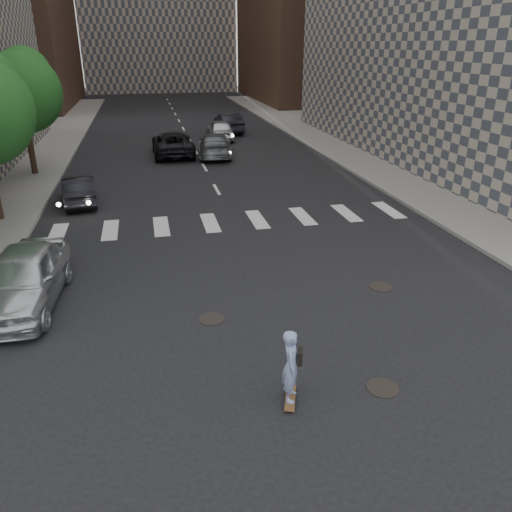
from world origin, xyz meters
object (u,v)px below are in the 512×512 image
Objects in this scene: skateboarder at (292,366)px; traffic_car_d at (220,130)px; traffic_car_b at (215,145)px; traffic_car_e at (229,123)px; traffic_car_c at (173,144)px; silver_sedan at (23,278)px; traffic_car_a at (79,190)px; tree_c at (22,89)px.

skateboarder reaches higher than traffic_car_d.
skateboarder is 24.55m from traffic_car_b.
traffic_car_d reaches higher than traffic_car_b.
traffic_car_c is at bearing 55.88° from traffic_car_e.
traffic_car_d is at bearing 73.99° from silver_sedan.
traffic_car_d is (1.24, 6.00, 0.02)m from traffic_car_b.
skateboarder is 25.39m from traffic_car_c.
traffic_car_c is at bearing 110.42° from skateboarder.
silver_sedan is at bearing 71.42° from traffic_car_d.
silver_sedan is 26.53m from traffic_car_d.
silver_sedan is 9.85m from traffic_car_a.
traffic_car_d is (11.77, 8.86, -3.88)m from tree_c.
traffic_car_d is at bearing 66.65° from traffic_car_e.
skateboarder is at bearing 91.11° from traffic_car_c.
traffic_car_b is 6.13m from traffic_car_d.
traffic_car_c reaches higher than traffic_car_b.
silver_sedan is 29.91m from traffic_car_e.
traffic_car_e is at bearing -97.90° from traffic_car_b.
traffic_car_d is 3.39m from traffic_car_e.
silver_sedan is at bearing -81.27° from tree_c.
traffic_car_a is at bearing 58.80° from traffic_car_e.
silver_sedan is (2.45, -15.98, -3.83)m from tree_c.
skateboarder reaches higher than silver_sedan.
tree_c reaches higher than traffic_car_c.
traffic_car_b is at bearing -137.43° from traffic_car_a.
tree_c reaches higher than silver_sedan.
tree_c is 9.55m from traffic_car_c.
skateboarder is 16.47m from traffic_car_a.
skateboarder is at bearing 102.71° from traffic_car_a.
traffic_car_b is (10.53, 2.86, -3.90)m from tree_c.
traffic_car_a is 11.77m from traffic_car_b.
traffic_car_e is (12.99, 12.02, -3.85)m from tree_c.
traffic_car_d is at bearing -94.54° from traffic_car_b.
skateboarder is 0.33× the size of traffic_car_b.
traffic_car_e is at bearing -126.25° from traffic_car_a.
skateboarder reaches higher than traffic_car_b.
traffic_car_d is at bearing 102.83° from skateboarder.
traffic_car_e is at bearing 42.80° from tree_c.
tree_c reaches higher than traffic_car_b.
traffic_car_c is (4.91, 9.91, 0.12)m from traffic_car_a.
tree_c is 1.37× the size of traffic_car_e.
traffic_car_c is (-0.73, 25.38, -0.12)m from skateboarder.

